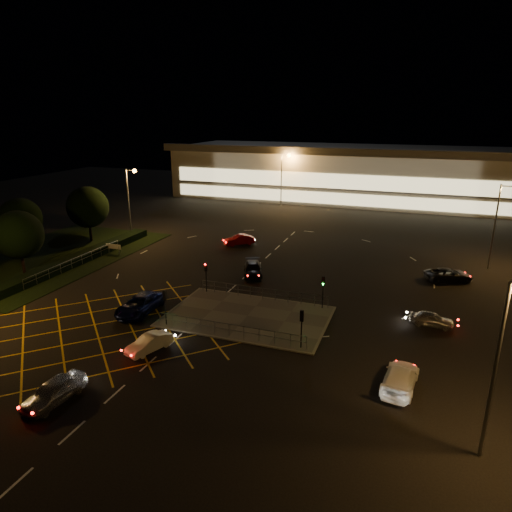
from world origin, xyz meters
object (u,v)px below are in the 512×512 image
(signal_se, at_px, (302,321))
(car_circ_red, at_px, (239,240))
(car_far_dkgrey, at_px, (253,269))
(car_east_grey, at_px, (448,275))
(car_right_silver, at_px, (432,319))
(signal_ne, at_px, (323,286))
(car_left_blue, at_px, (140,305))
(car_approach_white, at_px, (400,378))
(signal_nw, at_px, (206,271))
(signal_sw, at_px, (165,300))
(car_queue_white, at_px, (149,343))
(car_near_silver, at_px, (54,391))

(signal_se, relative_size, car_circ_red, 0.74)
(car_far_dkgrey, height_order, car_east_grey, car_far_dkgrey)
(car_right_silver, bearing_deg, signal_ne, 91.49)
(car_left_blue, height_order, car_approach_white, car_left_blue)
(signal_nw, height_order, car_far_dkgrey, signal_nw)
(signal_sw, xyz_separation_m, signal_ne, (12.00, 7.99, 0.00))
(signal_se, height_order, car_left_blue, signal_se)
(car_circ_red, bearing_deg, car_left_blue, -41.59)
(car_queue_white, distance_m, car_circ_red, 30.11)
(car_queue_white, distance_m, car_far_dkgrey, 18.84)
(car_far_dkgrey, xyz_separation_m, car_right_silver, (18.94, -6.80, -0.09))
(signal_sw, relative_size, signal_ne, 1.00)
(car_queue_white, bearing_deg, signal_sw, 123.10)
(car_approach_white, bearing_deg, car_near_silver, 30.15)
(car_approach_white, bearing_deg, car_far_dkgrey, -39.40)
(signal_sw, xyz_separation_m, car_queue_white, (1.01, -4.26, -1.74))
(car_right_silver, relative_size, car_east_grey, 0.73)
(car_east_grey, bearing_deg, car_queue_white, 116.00)
(car_circ_red, bearing_deg, car_near_silver, -37.46)
(car_queue_white, relative_size, car_far_dkgrey, 0.77)
(signal_ne, xyz_separation_m, car_queue_white, (-10.99, -12.24, -1.74))
(car_near_silver, distance_m, car_far_dkgrey, 26.73)
(signal_sw, bearing_deg, car_near_silver, 84.70)
(car_circ_red, bearing_deg, signal_ne, 0.35)
(signal_se, distance_m, signal_nw, 14.41)
(signal_se, bearing_deg, car_approach_white, 159.14)
(signal_sw, relative_size, signal_se, 1.00)
(signal_nw, bearing_deg, car_queue_white, -85.27)
(car_circ_red, relative_size, car_approach_white, 0.84)
(car_left_blue, relative_size, car_right_silver, 1.52)
(car_east_grey, bearing_deg, signal_sw, 109.24)
(signal_se, bearing_deg, car_far_dkgrey, -57.23)
(signal_nw, height_order, signal_ne, same)
(car_queue_white, relative_size, car_east_grey, 0.76)
(signal_se, distance_m, car_near_silver, 17.81)
(car_left_blue, xyz_separation_m, car_circ_red, (0.24, 23.99, -0.08))
(car_near_silver, bearing_deg, signal_nw, 92.55)
(car_left_blue, bearing_deg, car_approach_white, -12.22)
(signal_nw, xyz_separation_m, car_left_blue, (-3.68, -6.45, -1.59))
(signal_nw, distance_m, car_near_silver, 20.04)
(car_near_silver, distance_m, car_east_grey, 40.33)
(signal_nw, height_order, car_queue_white, signal_nw)
(signal_sw, height_order, car_approach_white, signal_sw)
(signal_sw, distance_m, car_queue_white, 4.71)
(signal_sw, bearing_deg, car_east_grey, -139.37)
(signal_sw, distance_m, signal_se, 12.00)
(car_approach_white, bearing_deg, signal_ne, -48.78)
(car_approach_white, bearing_deg, car_queue_white, 10.69)
(signal_nw, relative_size, car_east_grey, 0.63)
(car_left_blue, height_order, car_far_dkgrey, car_left_blue)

